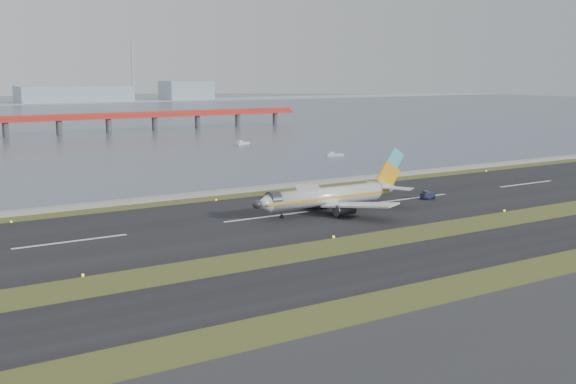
# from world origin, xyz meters

# --- Properties ---
(ground) EXTENTS (1000.00, 1000.00, 0.00)m
(ground) POSITION_xyz_m (0.00, 0.00, 0.00)
(ground) COLOR #334719
(ground) RESTS_ON ground
(taxiway_strip) EXTENTS (1000.00, 18.00, 0.10)m
(taxiway_strip) POSITION_xyz_m (0.00, -12.00, 0.05)
(taxiway_strip) COLOR black
(taxiway_strip) RESTS_ON ground
(runway_strip) EXTENTS (1000.00, 45.00, 0.10)m
(runway_strip) POSITION_xyz_m (0.00, 30.00, 0.05)
(runway_strip) COLOR black
(runway_strip) RESTS_ON ground
(seawall) EXTENTS (1000.00, 2.50, 1.00)m
(seawall) POSITION_xyz_m (0.00, 60.00, 0.50)
(seawall) COLOR gray
(seawall) RESTS_ON ground
(red_pier) EXTENTS (260.00, 5.00, 10.20)m
(red_pier) POSITION_xyz_m (20.00, 250.00, 7.28)
(red_pier) COLOR red
(red_pier) RESTS_ON ground
(airliner) EXTENTS (38.52, 32.89, 12.80)m
(airliner) POSITION_xyz_m (14.11, 27.08, 3.46)
(airliner) COLOR silver
(airliner) RESTS_ON ground
(pushback_tug) EXTENTS (3.30, 2.12, 2.02)m
(pushback_tug) POSITION_xyz_m (41.94, 27.40, 0.98)
(pushback_tug) COLOR #151A3C
(pushback_tug) RESTS_ON ground
(workboat_near) EXTENTS (6.33, 3.57, 1.47)m
(workboat_near) POSITION_xyz_m (76.60, 109.87, 0.46)
(workboat_near) COLOR silver
(workboat_near) RESTS_ON ground
(workboat_far) EXTENTS (7.99, 5.40, 1.87)m
(workboat_far) POSITION_xyz_m (68.96, 162.67, 0.59)
(workboat_far) COLOR silver
(workboat_far) RESTS_ON ground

